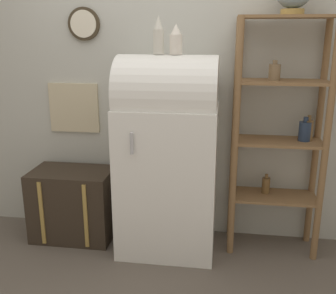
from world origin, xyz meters
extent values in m
plane|color=#60564C|center=(0.00, 0.00, 0.00)|extent=(12.00, 12.00, 0.00)
cube|color=#B7B7AD|center=(0.00, 0.58, 1.35)|extent=(7.00, 0.05, 2.70)
cylinder|color=#382D1E|center=(-0.71, 0.54, 1.75)|extent=(0.26, 0.03, 0.26)
cylinder|color=beige|center=(-0.71, 0.52, 1.75)|extent=(0.21, 0.01, 0.21)
cube|color=#C6B793|center=(-0.84, 0.54, 1.07)|extent=(0.43, 0.02, 0.41)
cube|color=white|center=(0.00, 0.26, 0.58)|extent=(0.75, 0.59, 1.16)
cylinder|color=white|center=(0.00, 0.26, 1.25)|extent=(0.73, 0.56, 0.56)
cylinder|color=#B7B7BC|center=(-0.20, -0.06, 0.95)|extent=(0.02, 0.02, 0.15)
cube|color=#33281E|center=(-0.81, 0.30, 0.30)|extent=(0.67, 0.41, 0.59)
cube|color=#AD8942|center=(-0.99, 0.09, 0.30)|extent=(0.03, 0.01, 0.53)
cube|color=#AD8942|center=(-0.63, 0.09, 0.30)|extent=(0.03, 0.01, 0.53)
cylinder|color=olive|center=(0.51, 0.23, 0.90)|extent=(0.05, 0.05, 1.80)
cylinder|color=olive|center=(1.14, 0.23, 0.90)|extent=(0.05, 0.05, 1.80)
cylinder|color=olive|center=(0.51, 0.51, 0.90)|extent=(0.05, 0.05, 1.80)
cylinder|color=olive|center=(1.14, 0.51, 0.90)|extent=(0.05, 0.05, 1.80)
cube|color=olive|center=(0.83, 0.37, 0.44)|extent=(0.67, 0.31, 0.02)
cube|color=olive|center=(0.83, 0.37, 0.89)|extent=(0.67, 0.31, 0.02)
cube|color=olive|center=(0.83, 0.37, 1.34)|extent=(0.67, 0.31, 0.02)
cube|color=olive|center=(0.83, 0.37, 1.79)|extent=(0.67, 0.31, 0.02)
cylinder|color=brown|center=(0.77, 0.40, 0.51)|extent=(0.06, 0.06, 0.13)
cylinder|color=brown|center=(0.77, 0.40, 0.59)|extent=(0.03, 0.03, 0.03)
cylinder|color=#23334C|center=(1.02, 0.38, 0.97)|extent=(0.09, 0.09, 0.15)
cylinder|color=#23334C|center=(1.02, 0.38, 1.06)|extent=(0.04, 0.04, 0.04)
cylinder|color=brown|center=(1.05, 0.39, 0.98)|extent=(0.07, 0.07, 0.16)
cylinder|color=brown|center=(1.05, 0.39, 1.08)|extent=(0.03, 0.03, 0.04)
cylinder|color=#7F6647|center=(0.77, 0.36, 1.41)|extent=(0.09, 0.09, 0.12)
cylinder|color=#7F6647|center=(0.77, 0.36, 1.48)|extent=(0.03, 0.03, 0.03)
cylinder|color=#AD8942|center=(0.85, 0.34, 1.82)|extent=(0.16, 0.16, 0.04)
cylinder|color=beige|center=(-0.06, 0.25, 1.62)|extent=(0.08, 0.08, 0.17)
cone|color=beige|center=(-0.06, 0.25, 1.75)|extent=(0.07, 0.07, 0.09)
cylinder|color=silver|center=(0.06, 0.25, 1.60)|extent=(0.09, 0.09, 0.14)
cone|color=silver|center=(0.06, 0.25, 1.71)|extent=(0.08, 0.08, 0.07)
camera|label=1|loc=(0.42, -2.60, 1.68)|focal=42.00mm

